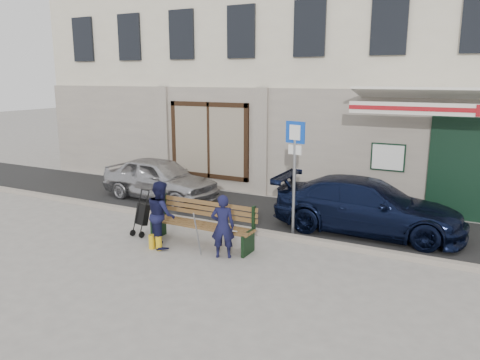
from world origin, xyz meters
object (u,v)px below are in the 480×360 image
Objects in this scene: car_navy at (368,206)px; parking_sign at (295,160)px; bench at (199,224)px; woman at (161,214)px; man at (223,226)px; car_silver at (160,179)px; stroller at (142,215)px.

parking_sign is (-1.44, -0.96, 1.10)m from car_navy.
bench is 1.70× the size of woman.
woman is (-1.45, -0.06, 0.06)m from man.
car_silver is 4.95m from man.
car_silver is 3.54× the size of stroller.
car_navy is at bearing -99.34° from woman.
car_silver is at bearing 87.23° from car_navy.
bench is 0.83m from woman.
car_silver is 2.56× the size of woman.
car_silver is at bearing 132.09° from stroller.
car_navy reaches higher than car_silver.
car_navy is 3.61m from man.
man is at bearing 3.72° from stroller.
stroller is at bearing -178.23° from bench.
woman is (-3.62, -2.94, 0.09)m from car_navy.
parking_sign reaches higher than woman.
parking_sign is 2.32m from man.
man is (-0.73, -1.92, -1.07)m from parking_sign.
car_silver is at bearing 138.91° from bench.
bench is 0.90m from man.
parking_sign is 2.00× the size of man.
bench is 1.87× the size of man.
bench is (-1.53, -1.53, -1.26)m from parking_sign.
stroller is (-1.50, -0.05, -0.00)m from bench.
bench is at bearing -126.24° from car_silver.
bench is 2.34× the size of stroller.
car_silver is 6.05m from car_navy.
man is at bearing -123.55° from car_silver.
parking_sign is at bearing -96.23° from woman.
stroller is (-4.47, -2.54, -0.17)m from car_navy.
car_navy reaches higher than stroller.
car_navy is at bearing 45.57° from parking_sign.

